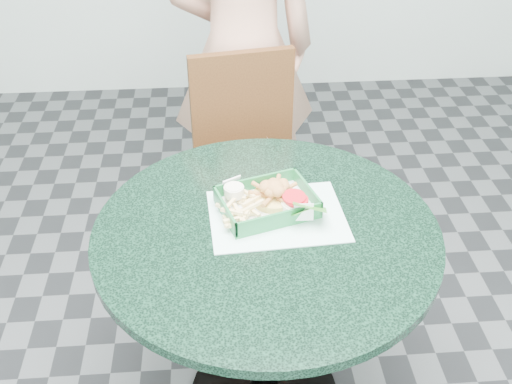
{
  "coord_description": "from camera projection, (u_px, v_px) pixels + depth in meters",
  "views": [
    {
      "loc": [
        -0.13,
        -1.29,
        1.83
      ],
      "look_at": [
        -0.02,
        0.1,
        0.82
      ],
      "focal_mm": 42.0,
      "sensor_mm": 36.0,
      "label": 1
    }
  ],
  "objects": [
    {
      "name": "cafe_table",
      "position": [
        266.0,
        277.0,
        1.78
      ],
      "size": [
        0.97,
        0.97,
        0.75
      ],
      "color": "black",
      "rests_on": "floor"
    },
    {
      "name": "food_basket",
      "position": [
        267.0,
        211.0,
        1.74
      ],
      "size": [
        0.26,
        0.19,
        0.05
      ],
      "rotation": [
        0.0,
        0.0,
        0.3
      ],
      "color": "#1A6D35",
      "rests_on": "placemat"
    },
    {
      "name": "fries_pile",
      "position": [
        237.0,
        206.0,
        1.72
      ],
      "size": [
        0.14,
        0.15,
        0.05
      ],
      "primitive_type": null,
      "rotation": [
        0.0,
        0.0,
        0.25
      ],
      "color": "#FFDE8E",
      "rests_on": "food_basket"
    },
    {
      "name": "dining_chair",
      "position": [
        244.0,
        155.0,
        2.42
      ],
      "size": [
        0.42,
        0.42,
        0.93
      ],
      "rotation": [
        0.0,
        0.0,
        0.16
      ],
      "color": "black",
      "rests_on": "floor"
    },
    {
      "name": "placemat",
      "position": [
        277.0,
        221.0,
        1.72
      ],
      "size": [
        0.4,
        0.31,
        0.0
      ],
      "primitive_type": "cube",
      "rotation": [
        0.0,
        0.0,
        0.06
      ],
      "color": "silver",
      "rests_on": "cafe_table"
    },
    {
      "name": "diner_person",
      "position": [
        242.0,
        22.0,
        2.39
      ],
      "size": [
        0.75,
        0.52,
        1.95
      ],
      "primitive_type": "imported",
      "rotation": [
        0.0,
        0.0,
        3.22
      ],
      "color": "tan",
      "rests_on": "floor"
    },
    {
      "name": "sauce_ramekin",
      "position": [
        238.0,
        191.0,
        1.76
      ],
      "size": [
        0.06,
        0.06,
        0.03
      ],
      "rotation": [
        0.0,
        0.0,
        -0.25
      ],
      "color": "silver",
      "rests_on": "food_basket"
    },
    {
      "name": "crab_sandwich",
      "position": [
        276.0,
        198.0,
        1.73
      ],
      "size": [
        0.13,
        0.13,
        0.07
      ],
      "rotation": [
        0.0,
        0.0,
        0.42
      ],
      "color": "tan",
      "rests_on": "food_basket"
    },
    {
      "name": "garnish_cup",
      "position": [
        295.0,
        215.0,
        1.68
      ],
      "size": [
        0.12,
        0.12,
        0.05
      ],
      "rotation": [
        0.0,
        0.0,
        0.33
      ],
      "color": "white",
      "rests_on": "food_basket"
    }
  ]
}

